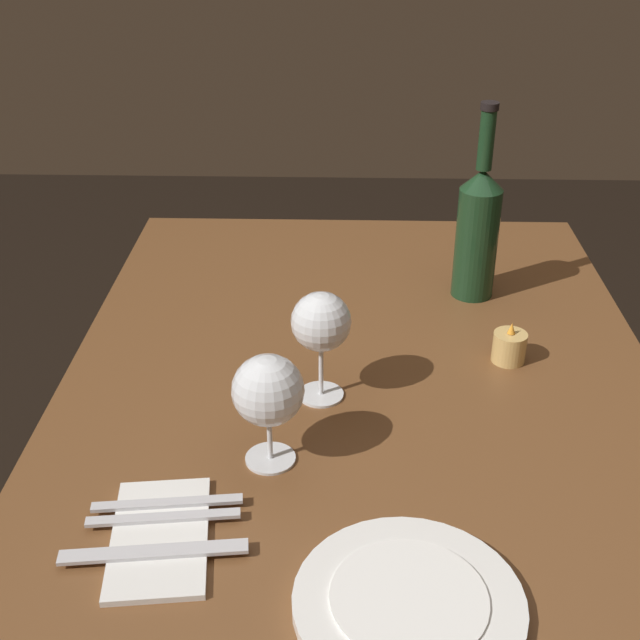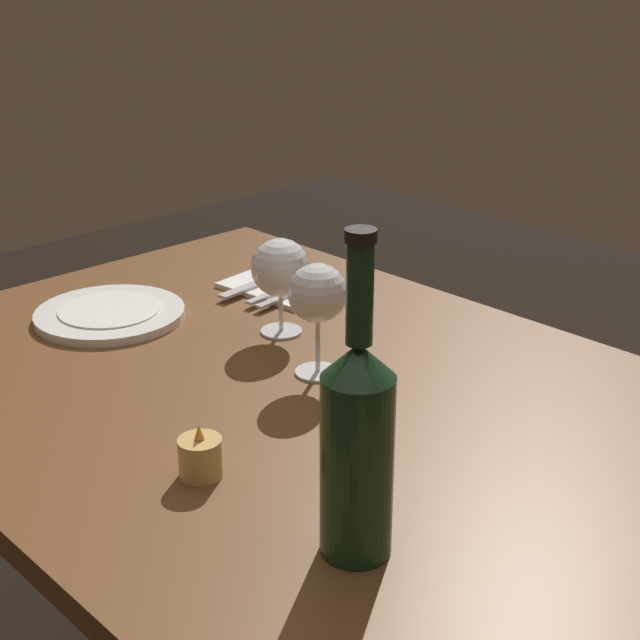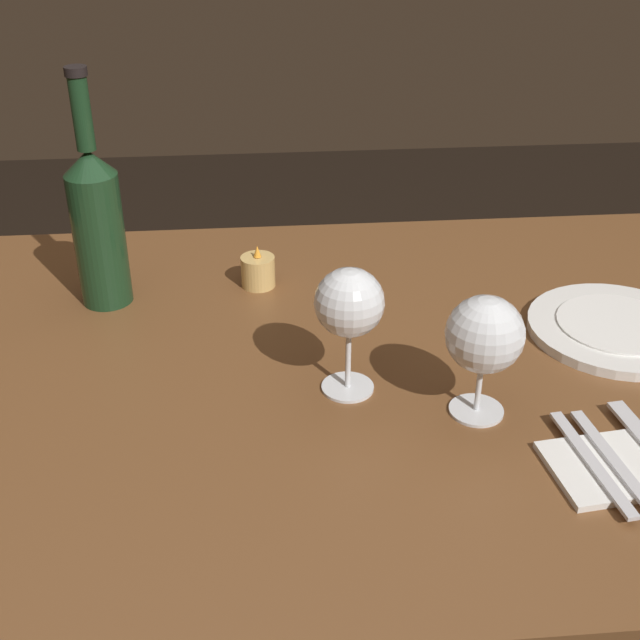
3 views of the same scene
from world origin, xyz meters
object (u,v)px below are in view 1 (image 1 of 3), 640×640
wine_glass_left (268,392)px  table_knife (154,552)px  fork_inner (163,518)px  fork_outer (167,503)px  dinner_plate (409,603)px  folded_napkin (160,537)px  wine_glass_right (321,324)px  wine_bottle (478,229)px  votive_candle (509,348)px

wine_glass_left → table_knife: size_ratio=0.73×
wine_glass_left → fork_inner: bearing=-43.2°
fork_outer → table_knife: (0.08, 0.00, 0.00)m
dinner_plate → folded_napkin: 0.29m
wine_glass_right → dinner_plate: bearing=14.7°
fork_inner → fork_outer: bearing=180.0°
dinner_plate → table_knife: (-0.06, -0.28, 0.00)m
wine_glass_left → folded_napkin: wine_glass_left is taller
wine_glass_left → table_knife: 0.23m
wine_bottle → folded_napkin: bearing=-35.0°
wine_glass_left → fork_outer: (0.10, -0.12, -0.10)m
wine_bottle → table_knife: size_ratio=1.63×
wine_glass_right → dinner_plate: 0.42m
folded_napkin → wine_glass_left: bearing=142.1°
wine_bottle → fork_outer: 0.73m
wine_glass_right → dinner_plate: size_ratio=0.68×
wine_bottle → fork_inner: 0.75m
votive_candle → folded_napkin: votive_candle is taller
votive_candle → fork_outer: (0.35, -0.47, -0.01)m
wine_glass_right → dinner_plate: wine_glass_right is taller
fork_outer → table_knife: 0.08m
wine_glass_left → fork_inner: 0.19m
wine_glass_left → votive_candle: 0.44m
wine_glass_left → dinner_plate: bearing=34.3°
wine_glass_left → votive_candle: bearing=125.9°
wine_bottle → votive_candle: (0.22, 0.03, -0.10)m
fork_outer → votive_candle: bearing=127.1°
wine_bottle → table_knife: bearing=-33.7°
wine_glass_left → wine_glass_right: size_ratio=0.93×
votive_candle → fork_inner: (0.38, -0.47, -0.01)m
wine_bottle → table_knife: 0.80m
fork_outer → folded_napkin: bearing=0.0°
fork_inner → wine_glass_right: bearing=146.9°
wine_glass_right → folded_napkin: (0.30, -0.18, -0.12)m
fork_inner → table_knife: (0.05, 0.00, 0.00)m
fork_outer → wine_glass_right: bearing=144.3°
fork_inner → fork_outer: size_ratio=1.00×
wine_glass_left → wine_glass_right: (-0.15, 0.06, 0.01)m
votive_candle → wine_glass_left: bearing=-54.1°
folded_napkin → wine_glass_right: bearing=149.2°
wine_glass_right → folded_napkin: bearing=-30.8°
wine_bottle → folded_napkin: (0.63, -0.44, -0.12)m
wine_glass_right → wine_bottle: (-0.33, 0.26, 0.01)m
votive_candle → dinner_plate: 0.53m
wine_bottle → votive_candle: wine_bottle is taller
wine_glass_left → wine_bottle: wine_bottle is taller
wine_glass_right → dinner_plate: (0.39, 0.10, -0.11)m
wine_glass_left → fork_outer: size_ratio=0.86×
fork_inner → fork_outer: same height
fork_inner → fork_outer: 0.02m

